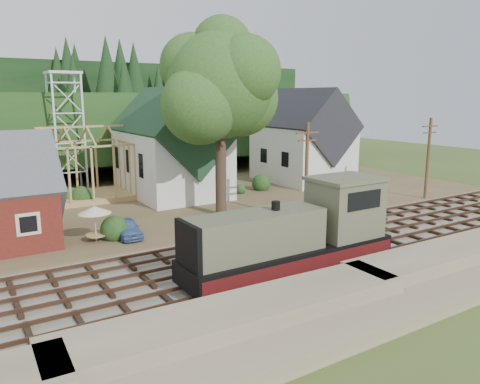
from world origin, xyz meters
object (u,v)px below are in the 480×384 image
locomotive (298,236)px  patio_set (95,211)px  car_blue (128,228)px  car_red (326,180)px

locomotive → patio_set: (-8.30, 11.24, 0.14)m
car_blue → locomotive: bearing=-55.5°
patio_set → car_blue: bearing=-3.8°
locomotive → car_red: (19.15, 18.52, -1.39)m
car_blue → car_red: size_ratio=0.94×
car_blue → car_red: (25.29, 7.42, -0.09)m
car_red → car_blue: bearing=99.4°
locomotive → car_blue: (-6.14, 11.10, -1.31)m
car_blue → car_red: car_blue is taller
car_blue → patio_set: bearing=-178.3°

